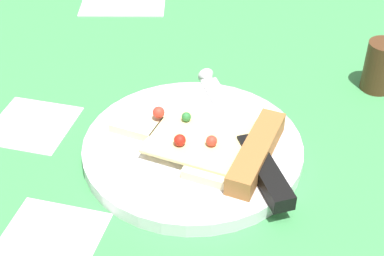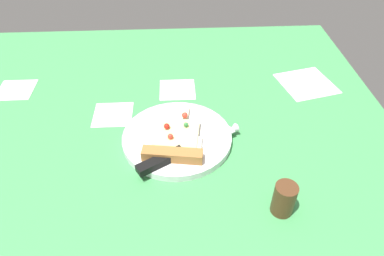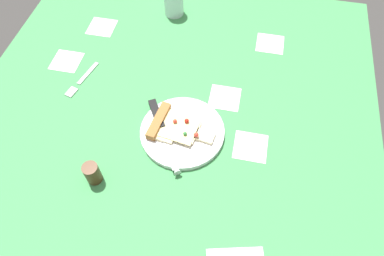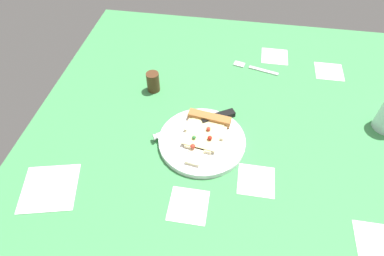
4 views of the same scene
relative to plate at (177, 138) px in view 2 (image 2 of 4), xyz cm
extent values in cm
cube|color=#3D8C4C|center=(9.84, 5.03, -2.29)|extent=(119.42, 119.42, 3.00)
cube|color=white|center=(-0.46, -19.13, -0.89)|extent=(9.00, 9.00, 0.20)
cube|color=white|center=(41.12, -21.22, -0.89)|extent=(9.00, 9.00, 0.20)
cube|color=white|center=(14.93, -9.72, -0.89)|extent=(9.00, 9.00, 0.20)
cylinder|color=silver|center=(0.00, 0.00, 0.00)|extent=(23.37, 23.37, 1.57)
cube|color=beige|center=(0.60, 3.96, 1.29)|extent=(11.77, 7.57, 1.00)
cube|color=beige|center=(-0.22, -1.48, 1.29)|extent=(7.96, 6.61, 1.00)
cube|color=beige|center=(-0.97, -6.43, 1.29)|extent=(4.34, 5.68, 1.00)
cube|color=#EDD88C|center=(0.15, 0.99, 1.94)|extent=(10.59, 11.26, 0.30)
cube|color=#9E6633|center=(1.04, 6.92, 1.89)|extent=(12.25, 4.36, 2.20)
sphere|color=red|center=(1.36, 2.32, 2.66)|extent=(1.15, 1.15, 1.15)
sphere|color=red|center=(-1.86, -4.27, 2.74)|extent=(1.31, 1.31, 1.31)
sphere|color=#2D7A38|center=(-2.00, -1.21, 2.60)|extent=(1.03, 1.03, 1.03)
sphere|color=#B21E14|center=(2.10, -0.82, 2.71)|extent=(1.24, 1.24, 1.24)
cube|color=silver|center=(-6.99, 1.95, 0.94)|extent=(11.33, 7.87, 0.30)
cone|color=silver|center=(-12.14, -1.13, 0.94)|extent=(2.74, 2.74, 2.00)
cube|color=black|center=(3.31, 8.10, 1.59)|extent=(9.71, 7.02, 1.60)
cylinder|color=#4C2D19|center=(-18.03, 19.02, 2.39)|extent=(3.94, 3.94, 6.35)
cube|color=white|center=(-34.49, -19.99, -0.59)|extent=(15.74, 15.74, 0.40)
camera|label=1|loc=(45.63, 11.55, 39.75)|focal=53.99mm
camera|label=2|loc=(-0.26, 55.21, 51.05)|focal=32.70mm
camera|label=3|loc=(-50.74, -13.12, 80.73)|focal=32.42mm
camera|label=4|loc=(6.33, -55.40, 67.89)|focal=30.45mm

